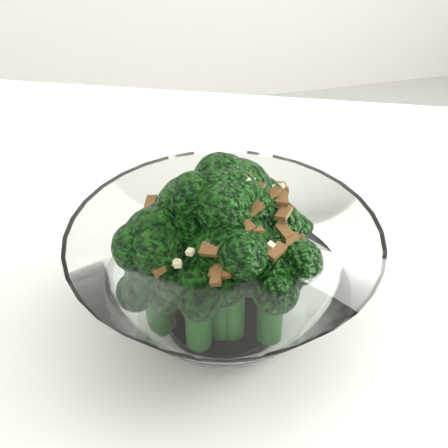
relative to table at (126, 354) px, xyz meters
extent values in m
cube|color=white|center=(0.00, 0.00, 0.05)|extent=(1.40, 1.17, 0.04)
cylinder|color=white|center=(0.08, -0.04, 0.07)|extent=(0.10, 0.10, 0.01)
cylinder|color=#195115|center=(0.08, -0.04, 0.13)|extent=(0.02, 0.02, 0.09)
sphere|color=#13470D|center=(0.08, -0.04, 0.19)|extent=(0.06, 0.06, 0.06)
cylinder|color=#195115|center=(0.10, -0.02, 0.12)|extent=(0.02, 0.02, 0.09)
sphere|color=#13470D|center=(0.10, -0.02, 0.18)|extent=(0.05, 0.05, 0.05)
cylinder|color=#195115|center=(0.06, -0.03, 0.12)|extent=(0.02, 0.02, 0.08)
sphere|color=#13470D|center=(0.06, -0.03, 0.18)|extent=(0.06, 0.06, 0.06)
cylinder|color=#195115|center=(0.08, -0.07, 0.12)|extent=(0.02, 0.02, 0.08)
sphere|color=#13470D|center=(0.08, -0.07, 0.17)|extent=(0.05, 0.05, 0.05)
cylinder|color=#195115|center=(0.12, -0.04, 0.11)|extent=(0.02, 0.02, 0.06)
sphere|color=#13470D|center=(0.12, -0.04, 0.16)|extent=(0.05, 0.05, 0.05)
cylinder|color=#195115|center=(0.04, -0.02, 0.11)|extent=(0.02, 0.02, 0.06)
sphere|color=#13470D|center=(0.04, -0.02, 0.15)|extent=(0.05, 0.05, 0.05)
cylinder|color=#195115|center=(0.11, -0.08, 0.11)|extent=(0.02, 0.02, 0.06)
sphere|color=#13470D|center=(0.11, -0.08, 0.15)|extent=(0.05, 0.05, 0.05)
cylinder|color=#195115|center=(0.06, -0.07, 0.11)|extent=(0.02, 0.02, 0.06)
sphere|color=#13470D|center=(0.06, -0.07, 0.15)|extent=(0.05, 0.05, 0.05)
cylinder|color=#195115|center=(0.13, -0.01, 0.10)|extent=(0.02, 0.02, 0.05)
sphere|color=#13470D|center=(0.13, -0.01, 0.14)|extent=(0.04, 0.04, 0.04)
cylinder|color=#195115|center=(0.03, -0.05, 0.10)|extent=(0.02, 0.02, 0.04)
sphere|color=#13470D|center=(0.03, -0.05, 0.14)|extent=(0.05, 0.05, 0.05)
cylinder|color=#195115|center=(0.09, 0.01, 0.10)|extent=(0.02, 0.02, 0.05)
sphere|color=#13470D|center=(0.09, 0.01, 0.14)|extent=(0.04, 0.04, 0.04)
cylinder|color=#195115|center=(0.03, -0.05, 0.12)|extent=(0.02, 0.02, 0.07)
sphere|color=#13470D|center=(0.03, -0.05, 0.17)|extent=(0.05, 0.05, 0.05)
cylinder|color=#195115|center=(0.08, -0.07, 0.11)|extent=(0.02, 0.02, 0.06)
sphere|color=#13470D|center=(0.08, -0.07, 0.15)|extent=(0.05, 0.05, 0.05)
cube|color=brown|center=(0.10, 0.01, 0.17)|extent=(0.02, 0.01, 0.01)
cube|color=brown|center=(0.09, -0.08, 0.19)|extent=(0.01, 0.02, 0.01)
cube|color=brown|center=(0.08, -0.03, 0.21)|extent=(0.02, 0.02, 0.01)
cube|color=brown|center=(0.04, -0.01, 0.17)|extent=(0.01, 0.02, 0.01)
cube|color=brown|center=(0.10, -0.06, 0.20)|extent=(0.02, 0.01, 0.01)
cube|color=brown|center=(0.03, -0.04, 0.18)|extent=(0.02, 0.02, 0.01)
cube|color=brown|center=(0.09, -0.03, 0.20)|extent=(0.01, 0.02, 0.01)
cube|color=brown|center=(0.09, -0.08, 0.19)|extent=(0.01, 0.01, 0.01)
cube|color=brown|center=(0.04, -0.04, 0.18)|extent=(0.01, 0.02, 0.01)
cube|color=brown|center=(0.08, -0.07, 0.19)|extent=(0.01, 0.02, 0.01)
cube|color=brown|center=(0.05, -0.03, 0.19)|extent=(0.01, 0.02, 0.01)
cube|color=brown|center=(0.12, -0.04, 0.19)|extent=(0.02, 0.01, 0.01)
cube|color=brown|center=(0.10, 0.02, 0.17)|extent=(0.01, 0.02, 0.01)
cube|color=brown|center=(0.08, -0.05, 0.21)|extent=(0.01, 0.02, 0.01)
cube|color=brown|center=(0.05, -0.04, 0.19)|extent=(0.01, 0.01, 0.01)
cube|color=brown|center=(0.11, 0.00, 0.18)|extent=(0.01, 0.01, 0.00)
cube|color=brown|center=(0.11, -0.03, 0.20)|extent=(0.02, 0.02, 0.01)
cube|color=brown|center=(0.04, -0.06, 0.17)|extent=(0.01, 0.02, 0.00)
cube|color=brown|center=(0.14, 0.00, 0.16)|extent=(0.01, 0.01, 0.01)
cube|color=brown|center=(0.11, 0.00, 0.18)|extent=(0.02, 0.02, 0.01)
cube|color=brown|center=(0.10, -0.07, 0.19)|extent=(0.01, 0.01, 0.01)
cube|color=brown|center=(0.14, 0.00, 0.17)|extent=(0.01, 0.01, 0.01)
cube|color=brown|center=(0.13, -0.01, 0.17)|extent=(0.02, 0.02, 0.01)
cube|color=brown|center=(0.03, -0.06, 0.18)|extent=(0.02, 0.01, 0.01)
cube|color=brown|center=(0.06, -0.08, 0.18)|extent=(0.02, 0.02, 0.01)
cube|color=brown|center=(0.07, -0.01, 0.19)|extent=(0.02, 0.01, 0.00)
cube|color=brown|center=(0.03, -0.08, 0.17)|extent=(0.01, 0.02, 0.01)
cube|color=brown|center=(0.09, 0.01, 0.18)|extent=(0.02, 0.01, 0.01)
cube|color=brown|center=(0.07, -0.10, 0.17)|extent=(0.01, 0.02, 0.01)
cube|color=brown|center=(0.08, -0.08, 0.19)|extent=(0.02, 0.02, 0.01)
cube|color=brown|center=(0.08, -0.04, 0.21)|extent=(0.02, 0.02, 0.01)
cube|color=brown|center=(0.03, -0.07, 0.17)|extent=(0.01, 0.01, 0.01)
cube|color=brown|center=(0.07, -0.04, 0.21)|extent=(0.01, 0.01, 0.01)
cube|color=brown|center=(0.08, -0.08, 0.18)|extent=(0.02, 0.01, 0.01)
cube|color=brown|center=(0.07, -0.10, 0.17)|extent=(0.02, 0.02, 0.01)
cube|color=brown|center=(0.12, -0.07, 0.18)|extent=(0.01, 0.02, 0.01)
cube|color=brown|center=(0.12, -0.06, 0.19)|extent=(0.02, 0.02, 0.01)
cube|color=brown|center=(0.02, -0.04, 0.17)|extent=(0.02, 0.02, 0.01)
cube|color=brown|center=(0.09, -0.07, 0.19)|extent=(0.02, 0.02, 0.01)
cube|color=brown|center=(0.06, 0.02, 0.17)|extent=(0.01, 0.01, 0.01)
cube|color=brown|center=(0.10, -0.03, 0.20)|extent=(0.02, 0.02, 0.01)
cube|color=brown|center=(0.11, 0.02, 0.16)|extent=(0.01, 0.02, 0.01)
cube|color=brown|center=(0.05, -0.03, 0.20)|extent=(0.02, 0.02, 0.01)
cube|color=brown|center=(0.12, -0.08, 0.18)|extent=(0.01, 0.01, 0.01)
cube|color=brown|center=(0.13, -0.07, 0.17)|extent=(0.01, 0.02, 0.01)
cube|color=brown|center=(0.11, -0.09, 0.18)|extent=(0.02, 0.02, 0.01)
cube|color=brown|center=(0.07, -0.01, 0.19)|extent=(0.01, 0.01, 0.01)
cube|color=brown|center=(0.03, 0.00, 0.17)|extent=(0.01, 0.02, 0.01)
cube|color=brown|center=(0.14, 0.00, 0.16)|extent=(0.02, 0.02, 0.01)
cube|color=brown|center=(0.13, -0.05, 0.19)|extent=(0.01, 0.02, 0.00)
cube|color=brown|center=(0.10, 0.01, 0.18)|extent=(0.01, 0.02, 0.01)
cube|color=beige|center=(0.11, -0.01, 0.19)|extent=(0.01, 0.00, 0.00)
cube|color=beige|center=(0.11, -0.09, 0.18)|extent=(0.01, 0.01, 0.01)
cube|color=beige|center=(0.13, -0.03, 0.19)|extent=(0.01, 0.01, 0.01)
cube|color=beige|center=(0.04, -0.08, 0.17)|extent=(0.01, 0.01, 0.01)
cube|color=beige|center=(0.04, -0.08, 0.17)|extent=(0.01, 0.01, 0.01)
cube|color=beige|center=(0.05, -0.08, 0.18)|extent=(0.01, 0.01, 0.01)
cube|color=beige|center=(0.05, 0.00, 0.18)|extent=(0.01, 0.01, 0.01)
cube|color=beige|center=(0.11, -0.03, 0.20)|extent=(0.01, 0.01, 0.00)
cube|color=beige|center=(0.05, -0.04, 0.19)|extent=(0.01, 0.01, 0.01)
cube|color=beige|center=(0.13, -0.04, 0.18)|extent=(0.01, 0.01, 0.00)
cube|color=beige|center=(0.08, -0.10, 0.18)|extent=(0.01, 0.01, 0.01)
cube|color=beige|center=(0.14, -0.01, 0.18)|extent=(0.01, 0.01, 0.01)
cube|color=beige|center=(0.10, -0.05, 0.21)|extent=(0.01, 0.01, 0.00)
cube|color=beige|center=(0.09, -0.01, 0.20)|extent=(0.00, 0.00, 0.00)
cube|color=beige|center=(0.05, -0.01, 0.18)|extent=(0.01, 0.01, 0.00)
cube|color=beige|center=(0.05, 0.00, 0.18)|extent=(0.01, 0.01, 0.00)
cube|color=beige|center=(0.13, 0.00, 0.17)|extent=(0.01, 0.01, 0.00)
cube|color=beige|center=(0.12, 0.00, 0.18)|extent=(0.01, 0.01, 0.00)
camera|label=1|loc=(-0.01, -0.44, 0.49)|focal=55.00mm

